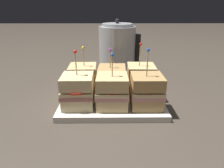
{
  "coord_description": "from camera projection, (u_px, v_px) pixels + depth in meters",
  "views": [
    {
      "loc": [
        -0.01,
        -0.59,
        0.3
      ],
      "look_at": [
        0.0,
        0.0,
        0.07
      ],
      "focal_mm": 32.0,
      "sensor_mm": 36.0,
      "label": 1
    }
  ],
  "objects": [
    {
      "name": "ground_plane",
      "position": [
        112.0,
        103.0,
        0.66
      ],
      "size": [
        6.0,
        6.0,
        0.0
      ],
      "primitive_type": "plane",
      "color": "#4C4238"
    },
    {
      "name": "kettle_steel",
      "position": [
        117.0,
        50.0,
        0.89
      ],
      "size": [
        0.18,
        0.16,
        0.25
      ],
      "color": "#B7BABF",
      "rests_on": "ground_plane"
    },
    {
      "name": "serving_platter",
      "position": [
        112.0,
        101.0,
        0.65
      ],
      "size": [
        0.32,
        0.24,
        0.02
      ],
      "color": "white",
      "rests_on": "ground_plane"
    },
    {
      "name": "sandwich_back_left",
      "position": [
        83.0,
        79.0,
        0.68
      ],
      "size": [
        0.1,
        0.1,
        0.16
      ],
      "color": "#DBB77A",
      "rests_on": "serving_platter"
    },
    {
      "name": "sandwich_back_right",
      "position": [
        141.0,
        79.0,
        0.68
      ],
      "size": [
        0.1,
        0.1,
        0.17
      ],
      "color": "#DBB77A",
      "rests_on": "serving_platter"
    },
    {
      "name": "sandwich_front_right",
      "position": [
        146.0,
        91.0,
        0.59
      ],
      "size": [
        0.09,
        0.09,
        0.18
      ],
      "color": "tan",
      "rests_on": "serving_platter"
    },
    {
      "name": "sandwich_front_left",
      "position": [
        78.0,
        91.0,
        0.59
      ],
      "size": [
        0.1,
        0.1,
        0.17
      ],
      "color": "beige",
      "rests_on": "serving_platter"
    },
    {
      "name": "sandwich_front_center",
      "position": [
        113.0,
        91.0,
        0.59
      ],
      "size": [
        0.1,
        0.1,
        0.16
      ],
      "color": "#DBB77A",
      "rests_on": "serving_platter"
    },
    {
      "name": "sandwich_back_center",
      "position": [
        112.0,
        80.0,
        0.68
      ],
      "size": [
        0.1,
        0.1,
        0.16
      ],
      "color": "tan",
      "rests_on": "serving_platter"
    }
  ]
}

